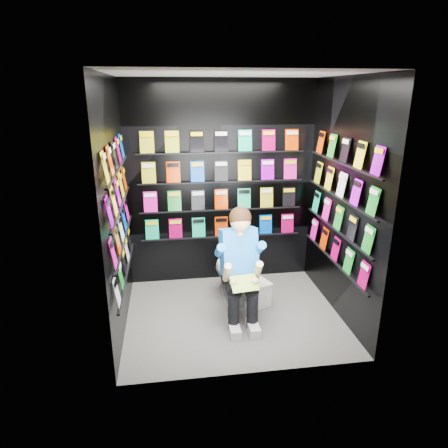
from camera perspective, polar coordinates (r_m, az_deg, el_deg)
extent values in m
plane|color=#5F5F5C|center=(4.70, 1.30, -12.87)|extent=(2.40, 2.40, 0.00)
plane|color=white|center=(4.02, 1.59, 20.69)|extent=(2.40, 2.40, 0.00)
cube|color=black|center=(5.13, -0.44, 5.59)|extent=(2.40, 0.04, 2.60)
cube|color=black|center=(3.24, 4.39, -2.25)|extent=(2.40, 0.04, 2.60)
cube|color=black|center=(4.15, -15.13, 1.82)|extent=(0.04, 2.00, 2.60)
cube|color=black|center=(4.53, 16.60, 3.05)|extent=(0.04, 2.00, 2.60)
imported|color=white|center=(4.86, 1.22, -6.84)|extent=(0.50, 0.79, 0.73)
cube|color=silver|center=(4.91, 4.63, -9.63)|extent=(0.32, 0.41, 0.27)
cube|color=silver|center=(4.85, 4.67, -8.09)|extent=(0.34, 0.43, 0.03)
cube|color=green|center=(4.12, 2.92, -8.46)|extent=(0.30, 0.20, 0.12)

